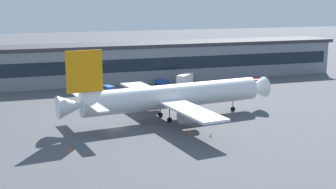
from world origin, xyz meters
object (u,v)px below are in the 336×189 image
object	(u,v)px
airliner	(170,96)
catering_truck	(185,80)
follow_me_car	(162,82)
traffic_cone_1	(69,148)
pushback_tractor	(255,81)
crew_van	(108,89)
traffic_cone_2	(189,133)
traffic_cone_0	(211,135)

from	to	relation	value
airliner	catering_truck	bearing A→B (deg)	64.58
follow_me_car	traffic_cone_1	size ratio (longest dim) A/B	6.01
pushback_tractor	crew_van	xyz separation A→B (m)	(-49.58, -1.37, 0.41)
crew_van	traffic_cone_2	size ratio (longest dim) A/B	8.03
catering_truck	pushback_tractor	xyz separation A→B (m)	(24.40, -1.38, -1.24)
follow_me_car	traffic_cone_0	size ratio (longest dim) A/B	8.06
airliner	follow_me_car	size ratio (longest dim) A/B	12.01
airliner	traffic_cone_2	world-z (taller)	airliner
airliner	crew_van	world-z (taller)	airliner
catering_truck	follow_me_car	xyz separation A→B (m)	(-5.72, 5.80, -1.20)
pushback_tractor	traffic_cone_1	distance (m)	83.25
follow_me_car	traffic_cone_1	world-z (taller)	follow_me_car
catering_truck	follow_me_car	size ratio (longest dim) A/B	1.56
follow_me_car	traffic_cone_0	world-z (taller)	follow_me_car
pushback_tractor	traffic_cone_0	world-z (taller)	pushback_tractor
crew_van	catering_truck	bearing A→B (deg)	6.23
catering_truck	traffic_cone_0	bearing A→B (deg)	-104.67
airliner	pushback_tractor	xyz separation A→B (m)	(41.36, 34.30, -4.40)
traffic_cone_2	airliner	bearing A→B (deg)	89.25
catering_truck	pushback_tractor	world-z (taller)	catering_truck
follow_me_car	traffic_cone_1	bearing A→B (deg)	-122.48
catering_truck	crew_van	xyz separation A→B (m)	(-25.18, -2.75, -0.83)
catering_truck	pushback_tractor	bearing A→B (deg)	-3.23
pushback_tractor	crew_van	bearing A→B (deg)	-178.41
traffic_cone_0	traffic_cone_2	distance (m)	4.71
traffic_cone_1	traffic_cone_2	xyz separation A→B (m)	(25.01, 2.69, -0.03)
catering_truck	traffic_cone_2	bearing A→B (deg)	-109.38
traffic_cone_2	catering_truck	bearing A→B (deg)	70.62
pushback_tractor	traffic_cone_1	bearing A→B (deg)	-143.07
traffic_cone_0	traffic_cone_1	distance (m)	28.59
airliner	follow_me_car	world-z (taller)	airliner
traffic_cone_1	traffic_cone_2	bearing A→B (deg)	6.14
follow_me_car	airliner	bearing A→B (deg)	-105.15
traffic_cone_1	traffic_cone_2	world-z (taller)	traffic_cone_1
catering_truck	pushback_tractor	distance (m)	24.47
traffic_cone_0	traffic_cone_1	world-z (taller)	traffic_cone_1
airliner	traffic_cone_1	world-z (taller)	airliner
traffic_cone_2	crew_van	bearing A→B (deg)	99.94
crew_van	traffic_cone_2	distance (m)	46.67
airliner	catering_truck	distance (m)	39.63
catering_truck	follow_me_car	world-z (taller)	catering_truck
airliner	traffic_cone_1	distance (m)	30.12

